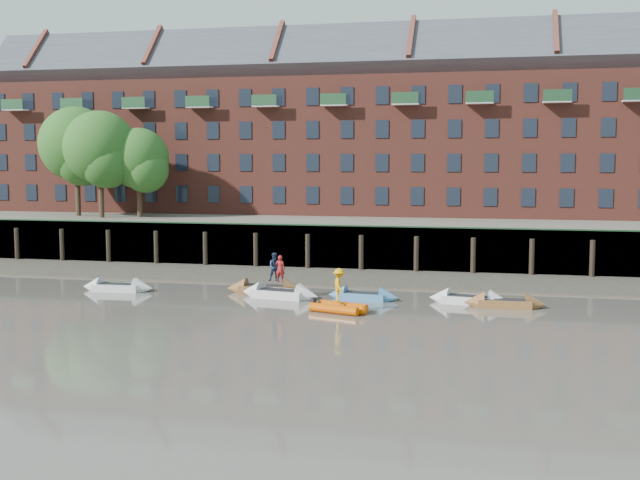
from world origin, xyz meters
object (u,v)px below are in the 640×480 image
(rowboat_6, at_px, (505,303))
(person_rower_b, at_px, (275,267))
(rowboat_0, at_px, (118,287))
(rowboat_5, at_px, (469,300))
(rowboat_3, at_px, (280,294))
(rib_tender, at_px, (341,308))
(person_rower_a, at_px, (280,269))
(rowboat_4, at_px, (363,296))
(rowboat_2, at_px, (265,289))
(person_rib_crew, at_px, (339,285))

(rowboat_6, relative_size, person_rower_b, 2.63)
(rowboat_0, xyz_separation_m, rowboat_5, (21.31, 0.28, 0.00))
(rowboat_0, bearing_deg, rowboat_3, -3.66)
(rib_tender, distance_m, person_rower_a, 5.69)
(rowboat_5, distance_m, person_rower_a, 10.95)
(rowboat_5, xyz_separation_m, person_rower_a, (-10.83, -0.58, 1.51))
(rowboat_0, distance_m, rowboat_3, 10.43)
(rowboat_3, xyz_separation_m, rowboat_4, (4.85, 0.50, -0.04))
(person_rower_b, bearing_deg, rowboat_5, -18.41)
(rowboat_5, relative_size, person_rower_a, 2.97)
(rowboat_2, bearing_deg, rowboat_5, -6.94)
(rowboat_3, relative_size, rowboat_6, 1.14)
(rowboat_0, height_order, rowboat_4, rowboat_0)
(rowboat_4, height_order, rowboat_5, rowboat_5)
(rowboat_0, xyz_separation_m, rowboat_3, (10.42, -0.25, 0.02))
(rowboat_2, relative_size, rib_tender, 1.51)
(rowboat_3, distance_m, rowboat_5, 10.90)
(rowboat_0, distance_m, rowboat_6, 23.27)
(rowboat_0, relative_size, rib_tender, 1.42)
(person_rower_b, bearing_deg, rowboat_4, -17.03)
(person_rower_a, bearing_deg, rowboat_4, -169.46)
(rowboat_5, distance_m, person_rower_b, 11.32)
(rowboat_4, relative_size, rowboat_6, 0.96)
(rowboat_0, xyz_separation_m, rib_tender, (14.74, -3.75, 0.00))
(rowboat_6, bearing_deg, rowboat_2, 172.73)
(rowboat_3, height_order, rowboat_5, rowboat_3)
(rowboat_3, distance_m, person_rib_crew, 5.52)
(rowboat_5, bearing_deg, rib_tender, -139.28)
(rowboat_3, relative_size, person_rower_b, 2.99)
(rowboat_6, bearing_deg, rowboat_5, 160.55)
(rowboat_3, bearing_deg, rowboat_5, 13.10)
(rowboat_6, bearing_deg, rowboat_4, 174.68)
(rowboat_0, distance_m, rib_tender, 15.21)
(rowboat_3, xyz_separation_m, rowboat_6, (12.85, -0.13, -0.02))
(rowboat_6, bearing_deg, person_rower_a, 178.82)
(rowboat_0, relative_size, person_rower_a, 2.89)
(rowboat_0, relative_size, person_rib_crew, 2.51)
(person_rower_a, bearing_deg, rowboat_0, 2.37)
(rowboat_2, xyz_separation_m, person_rib_crew, (5.52, -4.84, 1.17))
(rowboat_0, height_order, person_rower_b, person_rower_b)
(rowboat_4, bearing_deg, rowboat_6, 1.14)
(rowboat_2, distance_m, rib_tender, 7.50)
(rowboat_4, height_order, rib_tender, rowboat_4)
(rowboat_2, xyz_separation_m, rowboat_5, (12.18, -0.94, -0.01))
(rowboat_0, distance_m, rowboat_2, 9.21)
(person_rower_a, bearing_deg, rowboat_5, -172.91)
(rowboat_3, distance_m, rowboat_6, 12.85)
(rowboat_3, height_order, rowboat_4, rowboat_3)
(rowboat_0, bearing_deg, rowboat_6, -3.24)
(rowboat_2, bearing_deg, rowboat_3, -51.06)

